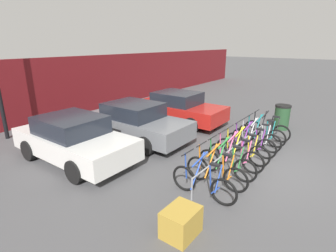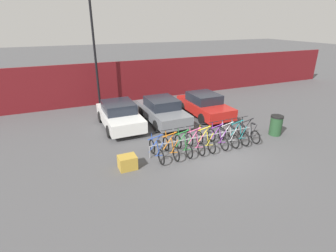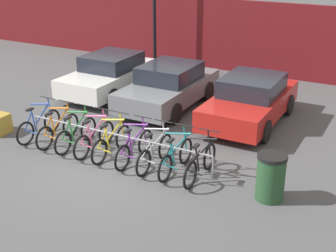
{
  "view_description": "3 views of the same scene",
  "coord_description": "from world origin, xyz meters",
  "px_view_note": "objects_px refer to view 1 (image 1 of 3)",
  "views": [
    {
      "loc": [
        -7.33,
        -2.02,
        3.49
      ],
      "look_at": [
        -1.48,
        2.3,
        1.17
      ],
      "focal_mm": 28.0,
      "sensor_mm": 36.0,
      "label": 1
    },
    {
      "loc": [
        -6.06,
        -8.7,
        5.49
      ],
      "look_at": [
        -1.57,
        1.43,
        1.01
      ],
      "focal_mm": 28.0,
      "sensor_mm": 36.0,
      "label": 2
    },
    {
      "loc": [
        6.23,
        -8.22,
        5.24
      ],
      "look_at": [
        1.01,
        1.46,
        0.7
      ],
      "focal_mm": 50.0,
      "sensor_mm": 36.0,
      "label": 3
    }
  ],
  "objects_px": {
    "bicycle_teal": "(261,134)",
    "bicycle_pink": "(235,156)",
    "car_grey": "(135,122)",
    "car_white": "(74,139)",
    "bicycle_silver": "(256,139)",
    "bicycle_purple": "(250,144)",
    "bicycle_yellow": "(242,150)",
    "bicycle_blue": "(203,183)",
    "cargo_crate": "(181,222)",
    "trash_bin": "(282,117)",
    "bike_rack": "(238,145)",
    "bicycle_orange": "(216,172)",
    "car_red": "(179,108)",
    "bicycle_green": "(226,164)",
    "bicycle_black": "(267,130)"
  },
  "relations": [
    {
      "from": "bike_rack",
      "to": "car_red",
      "type": "distance_m",
      "value": 4.37
    },
    {
      "from": "bicycle_purple",
      "to": "cargo_crate",
      "type": "distance_m",
      "value": 4.44
    },
    {
      "from": "bicycle_teal",
      "to": "bicycle_green",
      "type": "bearing_deg",
      "value": -177.64
    },
    {
      "from": "bicycle_black",
      "to": "cargo_crate",
      "type": "xyz_separation_m",
      "value": [
        -6.21,
        -0.29,
        -0.1
      ]
    },
    {
      "from": "bicycle_green",
      "to": "cargo_crate",
      "type": "height_order",
      "value": "bicycle_green"
    },
    {
      "from": "bicycle_blue",
      "to": "bicycle_orange",
      "type": "relative_size",
      "value": 1.0
    },
    {
      "from": "car_red",
      "to": "cargo_crate",
      "type": "xyz_separation_m",
      "value": [
        -6.04,
        -4.17,
        -0.42
      ]
    },
    {
      "from": "cargo_crate",
      "to": "bike_rack",
      "type": "bearing_deg",
      "value": 6.59
    },
    {
      "from": "bicycle_purple",
      "to": "car_grey",
      "type": "xyz_separation_m",
      "value": [
        -1.16,
        3.94,
        0.31
      ]
    },
    {
      "from": "bicycle_green",
      "to": "car_grey",
      "type": "height_order",
      "value": "car_grey"
    },
    {
      "from": "bicycle_teal",
      "to": "bicycle_pink",
      "type": "bearing_deg",
      "value": -177.64
    },
    {
      "from": "bike_rack",
      "to": "bicycle_orange",
      "type": "height_order",
      "value": "bicycle_orange"
    },
    {
      "from": "bicycle_orange",
      "to": "bicycle_pink",
      "type": "relative_size",
      "value": 1.0
    },
    {
      "from": "bike_rack",
      "to": "cargo_crate",
      "type": "distance_m",
      "value": 3.81
    },
    {
      "from": "cargo_crate",
      "to": "bicycle_purple",
      "type": "bearing_deg",
      "value": 3.72
    },
    {
      "from": "bicycle_yellow",
      "to": "car_white",
      "type": "xyz_separation_m",
      "value": [
        -2.92,
        4.2,
        0.31
      ]
    },
    {
      "from": "bicycle_teal",
      "to": "car_grey",
      "type": "relative_size",
      "value": 0.41
    },
    {
      "from": "bicycle_yellow",
      "to": "bicycle_pink",
      "type": "bearing_deg",
      "value": -179.13
    },
    {
      "from": "car_red",
      "to": "bicycle_silver",
      "type": "bearing_deg",
      "value": -104.89
    },
    {
      "from": "bicycle_pink",
      "to": "bicycle_teal",
      "type": "bearing_deg",
      "value": 0.66
    },
    {
      "from": "bicycle_yellow",
      "to": "bicycle_purple",
      "type": "relative_size",
      "value": 1.0
    },
    {
      "from": "bicycle_purple",
      "to": "bicycle_orange",
      "type": "bearing_deg",
      "value": 177.18
    },
    {
      "from": "bicycle_silver",
      "to": "car_white",
      "type": "distance_m",
      "value": 5.93
    },
    {
      "from": "bicycle_silver",
      "to": "car_grey",
      "type": "relative_size",
      "value": 0.41
    },
    {
      "from": "bicycle_teal",
      "to": "car_white",
      "type": "distance_m",
      "value": 6.34
    },
    {
      "from": "bicycle_black",
      "to": "trash_bin",
      "type": "relative_size",
      "value": 1.66
    },
    {
      "from": "bicycle_orange",
      "to": "bicycle_black",
      "type": "height_order",
      "value": "same"
    },
    {
      "from": "bicycle_silver",
      "to": "car_red",
      "type": "height_order",
      "value": "car_red"
    },
    {
      "from": "bicycle_orange",
      "to": "bicycle_purple",
      "type": "bearing_deg",
      "value": 2.44
    },
    {
      "from": "bicycle_black",
      "to": "bicycle_green",
      "type": "bearing_deg",
      "value": -176.98
    },
    {
      "from": "car_white",
      "to": "cargo_crate",
      "type": "bearing_deg",
      "value": -100.55
    },
    {
      "from": "car_grey",
      "to": "trash_bin",
      "type": "relative_size",
      "value": 4.04
    },
    {
      "from": "bicycle_blue",
      "to": "cargo_crate",
      "type": "xyz_separation_m",
      "value": [
        -1.35,
        -0.29,
        -0.1
      ]
    },
    {
      "from": "car_red",
      "to": "trash_bin",
      "type": "relative_size",
      "value": 4.01
    },
    {
      "from": "car_white",
      "to": "bike_rack",
      "type": "bearing_deg",
      "value": -54.04
    },
    {
      "from": "bicycle_green",
      "to": "bicycle_black",
      "type": "xyz_separation_m",
      "value": [
        3.58,
        0.0,
        0.0
      ]
    },
    {
      "from": "bicycle_pink",
      "to": "bicycle_purple",
      "type": "height_order",
      "value": "same"
    },
    {
      "from": "bike_rack",
      "to": "bicycle_purple",
      "type": "distance_m",
      "value": 0.68
    },
    {
      "from": "car_white",
      "to": "bicycle_pink",
      "type": "bearing_deg",
      "value": -60.42
    },
    {
      "from": "bicycle_green",
      "to": "bicycle_yellow",
      "type": "relative_size",
      "value": 1.0
    },
    {
      "from": "bicycle_purple",
      "to": "trash_bin",
      "type": "xyz_separation_m",
      "value": [
        3.45,
        -0.11,
        0.14
      ]
    },
    {
      "from": "bicycle_orange",
      "to": "bicycle_yellow",
      "type": "distance_m",
      "value": 1.74
    },
    {
      "from": "bicycle_blue",
      "to": "bicycle_pink",
      "type": "distance_m",
      "value": 1.87
    },
    {
      "from": "bike_rack",
      "to": "trash_bin",
      "type": "xyz_separation_m",
      "value": [
        4.1,
        -0.26,
        0.02
      ]
    },
    {
      "from": "bicycle_green",
      "to": "car_white",
      "type": "bearing_deg",
      "value": 115.2
    },
    {
      "from": "bicycle_blue",
      "to": "car_white",
      "type": "relative_size",
      "value": 0.42
    },
    {
      "from": "bicycle_green",
      "to": "car_red",
      "type": "xyz_separation_m",
      "value": [
        3.41,
        3.88,
        0.31
      ]
    },
    {
      "from": "bicycle_blue",
      "to": "bicycle_purple",
      "type": "bearing_deg",
      "value": -3.0
    },
    {
      "from": "bicycle_purple",
      "to": "car_white",
      "type": "xyz_separation_m",
      "value": [
        -3.59,
        4.2,
        0.31
      ]
    },
    {
      "from": "trash_bin",
      "to": "car_grey",
      "type": "bearing_deg",
      "value": 138.68
    }
  ]
}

